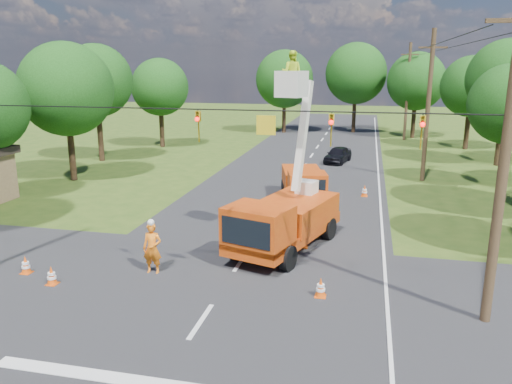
% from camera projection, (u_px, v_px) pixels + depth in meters
% --- Properties ---
extents(ground, '(140.00, 140.00, 0.00)m').
position_uv_depth(ground, '(295.00, 181.00, 34.18)').
color(ground, '#2D4916').
rests_on(ground, ground).
extents(road_main, '(12.00, 100.00, 0.06)m').
position_uv_depth(road_main, '(295.00, 181.00, 34.18)').
color(road_main, black).
rests_on(road_main, ground).
extents(road_cross, '(56.00, 10.00, 0.07)m').
position_uv_depth(road_cross, '(220.00, 294.00, 17.15)').
color(road_cross, black).
rests_on(road_cross, ground).
extents(edge_line, '(0.12, 90.00, 0.02)m').
position_uv_depth(edge_line, '(379.00, 185.00, 32.99)').
color(edge_line, silver).
rests_on(edge_line, ground).
extents(bucket_truck, '(4.26, 6.96, 8.23)m').
position_uv_depth(bucket_truck, '(284.00, 211.00, 20.86)').
color(bucket_truck, '#BF470D').
rests_on(bucket_truck, ground).
extents(second_truck, '(3.27, 5.85, 2.07)m').
position_uv_depth(second_truck, '(304.00, 183.00, 28.68)').
color(second_truck, '#BF470D').
rests_on(second_truck, ground).
extents(ground_worker, '(0.74, 0.51, 1.99)m').
position_uv_depth(ground_worker, '(152.00, 248.00, 18.67)').
color(ground_worker, orange).
rests_on(ground_worker, ground).
extents(distant_car, '(2.35, 4.07, 1.30)m').
position_uv_depth(distant_car, '(338.00, 155.00, 40.49)').
color(distant_car, black).
rests_on(distant_car, ground).
extents(traffic_cone_2, '(0.38, 0.38, 0.71)m').
position_uv_depth(traffic_cone_2, '(303.00, 240.00, 21.44)').
color(traffic_cone_2, '#E04E0B').
rests_on(traffic_cone_2, ground).
extents(traffic_cone_3, '(0.38, 0.38, 0.71)m').
position_uv_depth(traffic_cone_3, '(325.00, 214.00, 25.19)').
color(traffic_cone_3, '#E04E0B').
rests_on(traffic_cone_3, ground).
extents(traffic_cone_4, '(0.38, 0.38, 0.71)m').
position_uv_depth(traffic_cone_4, '(52.00, 276.00, 17.79)').
color(traffic_cone_4, '#E04E0B').
rests_on(traffic_cone_4, ground).
extents(traffic_cone_5, '(0.38, 0.38, 0.71)m').
position_uv_depth(traffic_cone_5, '(26.00, 265.00, 18.74)').
color(traffic_cone_5, '#E04E0B').
rests_on(traffic_cone_5, ground).
extents(traffic_cone_7, '(0.38, 0.38, 0.71)m').
position_uv_depth(traffic_cone_7, '(365.00, 191.00, 29.90)').
color(traffic_cone_7, '#E04E0B').
rests_on(traffic_cone_7, ground).
extents(traffic_cone_8, '(0.38, 0.38, 0.71)m').
position_uv_depth(traffic_cone_8, '(321.00, 288.00, 16.83)').
color(traffic_cone_8, '#E04E0B').
rests_on(traffic_cone_8, ground).
extents(pole_right_near, '(1.80, 0.30, 10.00)m').
position_uv_depth(pole_right_near, '(505.00, 158.00, 14.10)').
color(pole_right_near, '#4C3823').
rests_on(pole_right_near, ground).
extents(pole_right_mid, '(1.80, 0.30, 10.00)m').
position_uv_depth(pole_right_mid, '(428.00, 105.00, 33.02)').
color(pole_right_mid, '#4C3823').
rests_on(pole_right_mid, ground).
extents(pole_right_far, '(1.80, 0.30, 10.00)m').
position_uv_depth(pole_right_far, '(407.00, 91.00, 51.94)').
color(pole_right_far, '#4C3823').
rests_on(pole_right_far, ground).
extents(signal_span, '(18.00, 0.29, 1.07)m').
position_uv_depth(signal_span, '(286.00, 125.00, 15.23)').
color(signal_span, black).
rests_on(signal_span, ground).
extents(tree_left_d, '(6.20, 6.20, 9.24)m').
position_uv_depth(tree_left_d, '(66.00, 90.00, 33.02)').
color(tree_left_d, '#382616').
rests_on(tree_left_d, ground).
extents(tree_left_e, '(5.80, 5.80, 9.41)m').
position_uv_depth(tree_left_e, '(96.00, 81.00, 39.94)').
color(tree_left_e, '#382616').
rests_on(tree_left_e, ground).
extents(tree_left_f, '(5.40, 5.40, 8.40)m').
position_uv_depth(tree_left_f, '(160.00, 87.00, 47.28)').
color(tree_left_f, '#382616').
rests_on(tree_left_f, ground).
extents(tree_right_c, '(5.00, 5.00, 7.83)m').
position_uv_depth(tree_right_c, '(509.00, 104.00, 31.02)').
color(tree_right_c, '#382616').
rests_on(tree_right_c, ground).
extents(tree_right_d, '(6.00, 6.00, 9.70)m').
position_uv_depth(tree_right_d, '(507.00, 79.00, 37.92)').
color(tree_right_d, '#382616').
rests_on(tree_right_d, ground).
extents(tree_right_e, '(5.60, 5.60, 8.63)m').
position_uv_depth(tree_right_e, '(471.00, 87.00, 45.91)').
color(tree_right_e, '#382616').
rests_on(tree_right_e, ground).
extents(tree_far_a, '(6.60, 6.60, 9.50)m').
position_uv_depth(tree_far_a, '(284.00, 79.00, 57.38)').
color(tree_far_a, '#382616').
rests_on(tree_far_a, ground).
extents(tree_far_b, '(7.00, 7.00, 10.32)m').
position_uv_depth(tree_far_b, '(356.00, 74.00, 57.42)').
color(tree_far_b, '#382616').
rests_on(tree_far_b, ground).
extents(tree_far_c, '(6.20, 6.20, 9.18)m').
position_uv_depth(tree_far_c, '(416.00, 81.00, 53.39)').
color(tree_far_c, '#382616').
rests_on(tree_far_c, ground).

